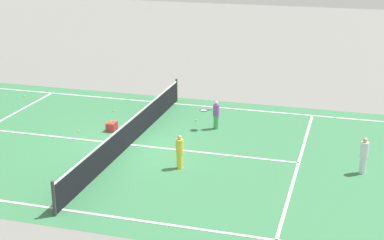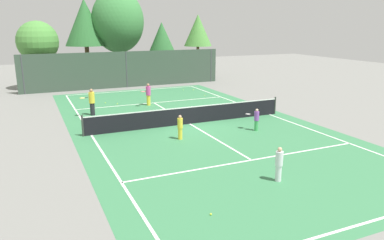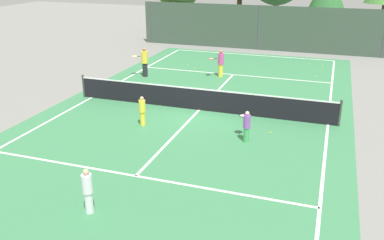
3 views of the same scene
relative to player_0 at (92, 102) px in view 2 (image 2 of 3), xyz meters
The scene contains 24 objects.
ground_plane 6.50m from the player_0, 43.16° to the right, with size 80.00×80.00×0.00m, color slate.
court_surface 6.49m from the player_0, 43.16° to the right, with size 13.00×25.00×0.01m.
tennis_net 6.45m from the player_0, 43.16° to the right, with size 11.90×0.10×1.10m.
perimeter_fence 10.71m from the player_0, 63.92° to the left, with size 18.00×0.12×3.20m.
tree_0 15.96m from the player_0, 53.95° to the left, with size 2.61×2.61×5.75m.
tree_1 12.39m from the player_0, 101.46° to the left, with size 3.49×3.49×5.84m.
tree_2 15.47m from the player_0, 81.78° to the left, with size 3.96×3.96×7.91m.
tree_3 18.65m from the player_0, 43.71° to the left, with size 2.89×2.89×6.55m.
tree_4 15.87m from the player_0, 69.83° to the left, with size 5.09×4.92×8.88m.
player_0 is the anchor object (origin of this frame).
player_1 10.23m from the player_0, 43.89° to the right, with size 0.58×0.82×1.20m.
player_2 7.55m from the player_0, 65.77° to the right, with size 0.26×0.26×1.23m.
player_3 4.31m from the player_0, 18.53° to the left, with size 0.86×0.71×1.54m.
player_4 13.70m from the player_0, 71.23° to the right, with size 0.28×0.28×1.29m.
ball_crate 6.75m from the player_0, 27.35° to the right, with size 0.47×0.35×0.43m.
tennis_ball_0 10.17m from the player_0, 36.81° to the right, with size 0.07×0.07×0.07m, color #CCE533.
tennis_ball_1 8.64m from the player_0, 14.50° to the right, with size 0.07×0.07×0.07m, color #CCE533.
tennis_ball_2 5.82m from the player_0, 18.68° to the right, with size 0.07×0.07×0.07m, color #CCE533.
tennis_ball_3 14.25m from the player_0, 85.72° to the right, with size 0.07×0.07×0.07m, color #CCE533.
tennis_ball_4 9.80m from the player_0, 17.81° to the left, with size 0.07×0.07×0.07m, color #CCE533.
tennis_ball_5 3.45m from the player_0, 50.00° to the left, with size 0.07×0.07×0.07m, color #CCE533.
tennis_ball_6 3.72m from the player_0, 66.41° to the left, with size 0.07×0.07×0.07m, color #CCE533.
tennis_ball_7 10.60m from the player_0, 34.69° to the left, with size 0.07×0.07×0.07m, color #CCE533.
tennis_ball_8 11.14m from the player_0, 30.85° to the left, with size 0.07×0.07×0.07m, color #CCE533.
Camera 2 is at (-8.19, -18.55, 5.48)m, focal length 34.44 mm.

